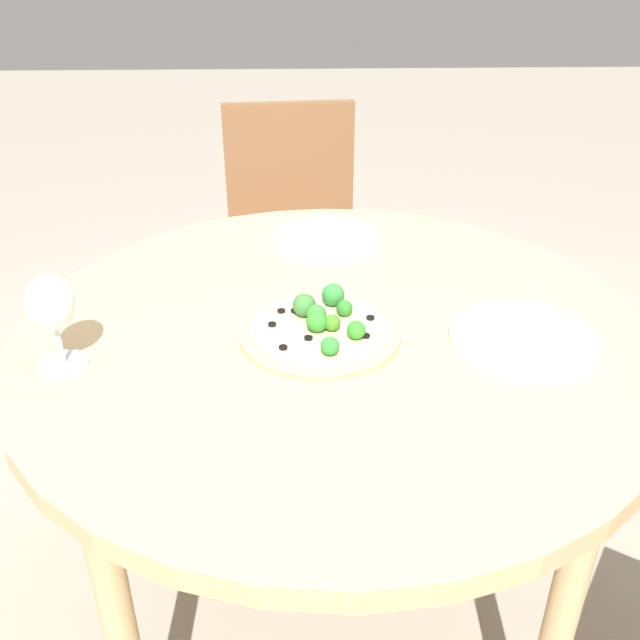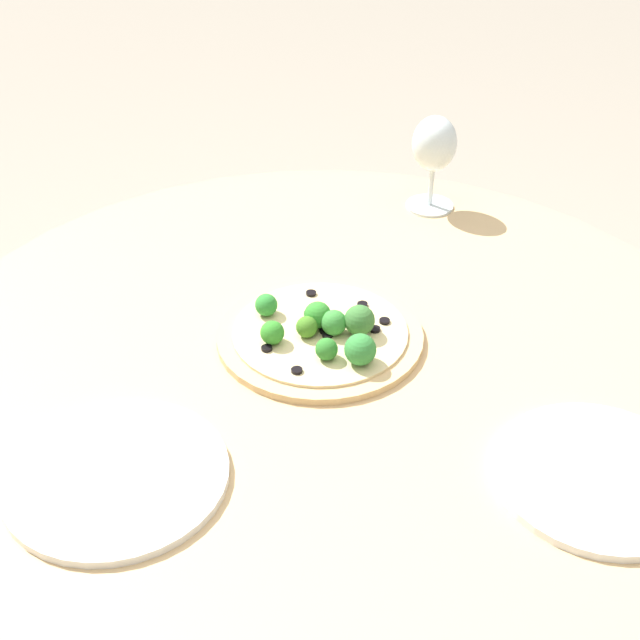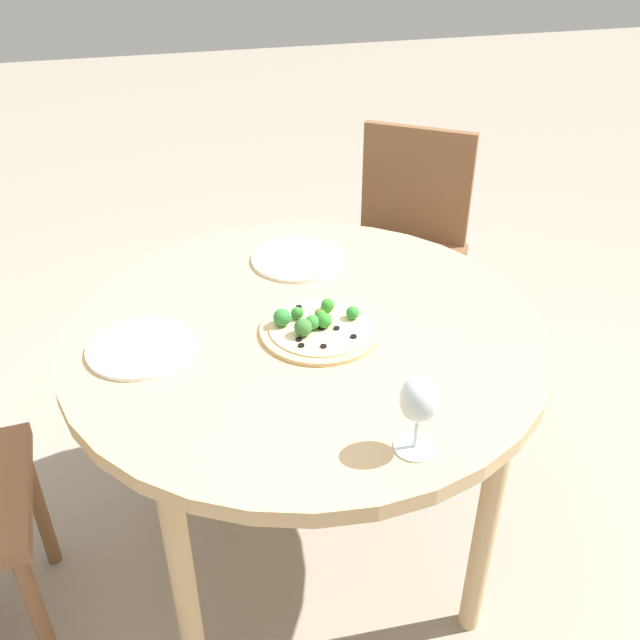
{
  "view_description": "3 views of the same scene",
  "coord_description": "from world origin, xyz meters",
  "px_view_note": "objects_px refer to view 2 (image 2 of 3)",
  "views": [
    {
      "loc": [
        -1.03,
        0.06,
        1.34
      ],
      "look_at": [
        -0.03,
        0.03,
        0.76
      ],
      "focal_mm": 40.0,
      "sensor_mm": 36.0,
      "label": 1
    },
    {
      "loc": [
        0.53,
        -0.72,
        1.41
      ],
      "look_at": [
        -0.03,
        0.03,
        0.76
      ],
      "focal_mm": 50.0,
      "sensor_mm": 36.0,
      "label": 2
    },
    {
      "loc": [
        0.29,
        1.29,
        1.61
      ],
      "look_at": [
        -0.03,
        0.03,
        0.76
      ],
      "focal_mm": 40.0,
      "sensor_mm": 36.0,
      "label": 3
    }
  ],
  "objects_px": {
    "wine_glass": "(434,147)",
    "plate_near": "(116,476)",
    "pizza": "(322,333)",
    "plate_far": "(598,478)"
  },
  "relations": [
    {
      "from": "wine_glass",
      "to": "plate_near",
      "type": "height_order",
      "value": "wine_glass"
    },
    {
      "from": "plate_near",
      "to": "plate_far",
      "type": "bearing_deg",
      "value": 36.36
    },
    {
      "from": "wine_glass",
      "to": "pizza",
      "type": "bearing_deg",
      "value": -78.88
    },
    {
      "from": "wine_glass",
      "to": "plate_near",
      "type": "xyz_separation_m",
      "value": [
        0.05,
        -0.73,
        -0.1
      ]
    },
    {
      "from": "pizza",
      "to": "plate_far",
      "type": "bearing_deg",
      "value": -3.95
    },
    {
      "from": "plate_near",
      "to": "plate_far",
      "type": "height_order",
      "value": "same"
    },
    {
      "from": "pizza",
      "to": "wine_glass",
      "type": "relative_size",
      "value": 1.72
    },
    {
      "from": "wine_glass",
      "to": "plate_far",
      "type": "bearing_deg",
      "value": -42.74
    },
    {
      "from": "plate_near",
      "to": "pizza",
      "type": "bearing_deg",
      "value": 85.2
    },
    {
      "from": "wine_glass",
      "to": "plate_near",
      "type": "bearing_deg",
      "value": -85.99
    }
  ]
}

